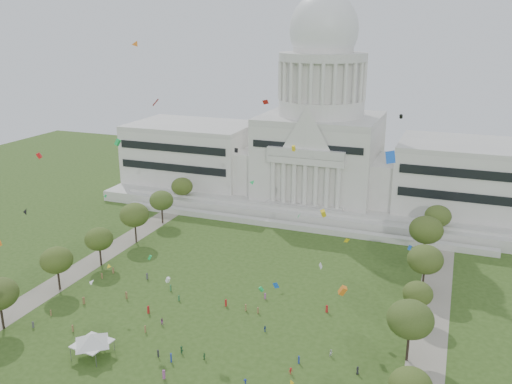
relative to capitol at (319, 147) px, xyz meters
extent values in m
plane|color=#2F4B18|center=(0.00, -113.59, -22.30)|extent=(400.00, 400.00, 0.00)
cube|color=beige|center=(0.00, 1.41, -20.30)|extent=(160.00, 60.00, 4.00)
cube|color=beige|center=(0.00, -31.59, -21.30)|extent=(130.00, 3.00, 2.00)
cube|color=beige|center=(0.00, -23.59, -19.80)|extent=(140.00, 3.00, 5.00)
cube|color=beige|center=(-55.00, 0.41, -7.30)|extent=(50.00, 34.00, 22.00)
cube|color=beige|center=(55.00, 0.41, -7.30)|extent=(50.00, 34.00, 22.00)
cube|color=beige|center=(-27.00, -1.59, -10.30)|extent=(12.00, 26.00, 16.00)
cube|color=beige|center=(27.00, -1.59, -10.30)|extent=(12.00, 26.00, 16.00)
cube|color=beige|center=(0.00, 0.41, -4.30)|extent=(44.00, 38.00, 28.00)
cube|color=beige|center=(0.00, -19.59, -1.10)|extent=(28.00, 3.00, 2.40)
cube|color=black|center=(-55.00, -16.79, -5.30)|extent=(46.00, 0.40, 11.00)
cube|color=black|center=(55.00, -16.79, -5.30)|extent=(46.00, 0.40, 11.00)
cylinder|color=beige|center=(0.00, 0.41, 15.10)|extent=(32.00, 32.00, 6.00)
cylinder|color=beige|center=(0.00, 0.41, 25.10)|extent=(28.00, 28.00, 14.00)
cylinder|color=beige|center=(0.00, 0.41, 33.60)|extent=(32.40, 32.40, 3.00)
cylinder|color=beige|center=(0.00, 0.41, 39.10)|extent=(22.00, 22.00, 8.00)
ellipsoid|color=white|center=(0.00, 0.41, 43.10)|extent=(25.00, 25.00, 26.20)
cube|color=gray|center=(-48.00, -83.59, -22.28)|extent=(8.00, 160.00, 0.04)
cube|color=gray|center=(48.00, -83.59, -22.28)|extent=(8.00, 160.00, 0.04)
cylinder|color=black|center=(-44.07, -116.55, -19.42)|extent=(0.56, 0.56, 5.75)
cylinder|color=black|center=(-45.04, -96.29, -19.56)|extent=(0.56, 0.56, 5.47)
ellipsoid|color=#3A5017|center=(-45.04, -96.29, -13.77)|extent=(8.42, 8.42, 6.89)
cylinder|color=black|center=(44.17, -96.15, -19.19)|extent=(0.56, 0.56, 6.20)
ellipsoid|color=#314719|center=(44.17, -96.15, -12.62)|extent=(9.55, 9.55, 7.82)
cylinder|color=black|center=(-44.09, -79.67, -19.66)|extent=(0.56, 0.56, 5.27)
ellipsoid|color=#354D16|center=(-44.09, -79.67, -14.07)|extent=(8.12, 8.12, 6.65)
cylinder|color=black|center=(44.40, -79.10, -20.02)|extent=(0.56, 0.56, 4.56)
ellipsoid|color=#384B19|center=(44.40, -79.10, -15.19)|extent=(7.01, 7.01, 5.74)
cylinder|color=black|center=(-44.08, -61.17, -19.28)|extent=(0.56, 0.56, 6.03)
ellipsoid|color=#3A4F1A|center=(-44.08, -61.17, -12.89)|extent=(9.29, 9.29, 7.60)
cylinder|color=black|center=(44.76, -63.55, -19.31)|extent=(0.56, 0.56, 5.97)
ellipsoid|color=#38481A|center=(44.76, -63.55, -12.99)|extent=(9.19, 9.19, 7.52)
cylinder|color=black|center=(-45.22, -42.58, -19.59)|extent=(0.56, 0.56, 5.41)
ellipsoid|color=#374F1B|center=(-45.22, -42.58, -13.86)|extent=(8.33, 8.33, 6.81)
cylinder|color=black|center=(43.49, -43.40, -19.11)|extent=(0.56, 0.56, 6.37)
ellipsoid|color=#394C19|center=(43.49, -43.40, -12.35)|extent=(9.82, 9.82, 8.03)
cylinder|color=black|center=(-46.87, -24.45, -19.64)|extent=(0.56, 0.56, 5.32)
ellipsoid|color=#3B4E16|center=(-46.87, -24.45, -14.00)|extent=(8.19, 8.19, 6.70)
cylinder|color=black|center=(45.96, -25.46, -19.56)|extent=(0.56, 0.56, 5.47)
ellipsoid|color=#3B4E1B|center=(45.96, -25.46, -13.77)|extent=(8.42, 8.42, 6.89)
cylinder|color=#4C4C4C|center=(-21.30, -121.17, -20.89)|extent=(0.12, 0.12, 2.82)
cylinder|color=#4C4C4C|center=(-14.99, -121.17, -20.89)|extent=(0.12, 0.12, 2.82)
cylinder|color=#4C4C4C|center=(-21.30, -114.86, -20.89)|extent=(0.12, 0.12, 2.82)
cylinder|color=#4C4C4C|center=(-14.99, -114.86, -20.89)|extent=(0.12, 0.12, 2.82)
cube|color=silver|center=(-18.15, -118.02, -19.37)|extent=(7.51, 7.51, 0.23)
pyramid|color=silver|center=(-18.15, -118.02, -18.13)|extent=(10.51, 10.51, 2.25)
imported|color=#26262B|center=(35.44, -104.51, -21.43)|extent=(0.82, 0.99, 1.73)
imported|color=silver|center=(29.08, -100.46, -21.48)|extent=(0.86, 0.92, 1.62)
imported|color=navy|center=(15.88, -116.28, -21.40)|extent=(1.00, 1.29, 1.79)
imported|color=#33723F|center=(4.49, -110.89, -21.51)|extent=(0.55, 0.95, 1.57)
imported|color=#33723F|center=(-0.99, -110.67, -21.42)|extent=(1.61, 1.61, 1.76)
imported|color=#994C8C|center=(-10.78, -102.05, -21.47)|extent=(0.82, 0.51, 1.66)
imported|color=#B21E1E|center=(22.93, -109.33, -21.54)|extent=(1.02, 1.08, 1.52)
imported|color=navy|center=(12.70, -96.22, -21.58)|extent=(0.67, 0.93, 1.43)
cube|color=#4C4C51|center=(-38.05, -113.75, -21.55)|extent=(0.38, 0.46, 1.50)
cube|color=#26262B|center=(-5.02, -113.54, -21.50)|extent=(0.49, 0.47, 1.60)
cube|color=#B21E1E|center=(23.85, -82.80, -21.35)|extent=(0.53, 0.35, 1.89)
cube|color=olive|center=(-34.19, -100.38, -21.37)|extent=(0.43, 0.56, 1.86)
cube|color=#4C4C51|center=(-26.69, -82.80, -21.40)|extent=(0.32, 0.49, 1.78)
cube|color=olive|center=(-28.37, -111.84, -21.49)|extent=(0.40, 0.49, 1.61)
cube|color=#33723F|center=(-17.23, -86.49, -21.44)|extent=(0.37, 0.50, 1.70)
cube|color=olive|center=(-38.64, -86.78, -21.51)|extent=(0.49, 0.43, 1.57)
cube|color=navy|center=(-1.59, -114.10, -21.34)|extent=(0.53, 0.60, 1.91)
cube|color=#994C8C|center=(7.49, -81.76, -21.50)|extent=(0.43, 0.28, 1.59)
cube|color=olive|center=(8.31, -89.12, -21.54)|extent=(0.25, 0.40, 1.52)
cube|color=navy|center=(23.38, -105.17, -21.47)|extent=(0.45, 0.51, 1.65)
cube|color=#33723F|center=(-12.61, -90.50, -21.55)|extent=(0.37, 0.46, 1.50)
cube|color=#994C8C|center=(-17.52, -115.17, -21.34)|extent=(0.57, 0.59, 1.92)
cube|color=#994C8C|center=(-0.13, -119.59, -21.33)|extent=(0.58, 0.45, 1.93)
cube|color=#B21E1E|center=(-16.57, -98.61, -21.34)|extent=(0.35, 0.53, 1.92)
cube|color=#B21E1E|center=(-0.36, -88.76, -21.38)|extent=(0.34, 0.51, 1.84)
cube|color=olive|center=(5.11, -89.10, -21.43)|extent=(0.38, 0.51, 1.73)
cube|color=olive|center=(-12.69, -106.24, -21.48)|extent=(0.40, 0.50, 1.64)
cube|color=olive|center=(-37.95, -107.91, -21.57)|extent=(0.42, 0.45, 1.46)
cube|color=olive|center=(-25.72, -94.24, -21.36)|extent=(0.58, 0.48, 1.88)
cube|color=olive|center=(-37.64, -82.93, -21.44)|extent=(0.38, 0.50, 1.70)
camera|label=1|loc=(49.41, -198.61, 44.80)|focal=38.00mm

